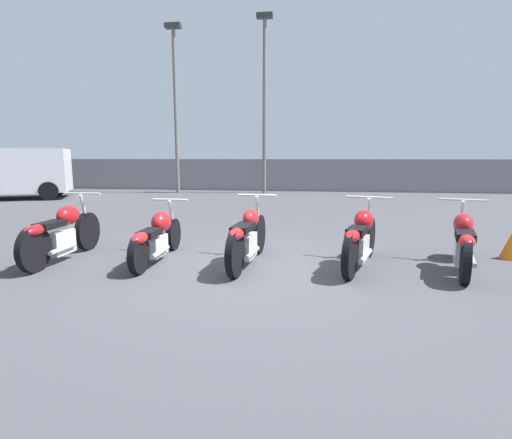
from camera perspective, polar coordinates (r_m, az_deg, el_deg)
The scene contains 11 objects.
ground_plane at distance 5.97m, azimuth -0.80°, elevation -7.08°, with size 60.00×60.00×0.00m, color #424247.
fence_back at distance 19.22m, azimuth 5.27°, elevation 6.32°, with size 40.00×0.04×1.51m.
light_pole_left at distance 18.78m, azimuth -11.47°, elevation 17.04°, with size 0.70×0.35×7.30m.
light_pole_right at distance 18.41m, azimuth 1.22°, elevation 18.01°, with size 0.70×0.35×7.69m.
motorcycle_slot_0 at distance 7.08m, azimuth -26.01°, elevation -1.75°, with size 0.67×2.09×1.04m.
motorcycle_slot_1 at distance 6.52m, azimuth -13.96°, elevation -2.35°, with size 0.63×2.06×0.93m.
motorcycle_slot_2 at distance 6.10m, azimuth -1.23°, elevation -2.56°, with size 0.66×2.09×1.03m.
motorcycle_slot_3 at distance 6.16m, azimuth 14.70°, elevation -2.68°, with size 0.89×1.96×1.02m.
motorcycle_slot_4 at distance 6.51m, azimuth 27.48°, elevation -2.92°, with size 0.84×1.99×1.00m.
parked_van at distance 18.30m, azimuth -32.16°, elevation 5.90°, with size 4.91×3.74×1.95m.
traffic_cone_near at distance 7.70m, azimuth 32.78°, elevation -3.00°, with size 0.36×0.36×0.49m.
Camera 1 is at (0.86, -5.67, 1.66)m, focal length 28.00 mm.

